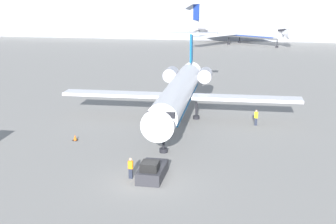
{
  "coord_description": "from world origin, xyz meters",
  "views": [
    {
      "loc": [
        8.25,
        -34.42,
        15.17
      ],
      "look_at": [
        0.0,
        9.14,
        3.59
      ],
      "focal_mm": 50.0,
      "sensor_mm": 36.0,
      "label": 1
    }
  ],
  "objects": [
    {
      "name": "airplane_parked_far_left",
      "position": [
        2.67,
        103.22,
        4.06
      ],
      "size": [
        32.15,
        33.91,
        11.27
      ],
      "color": "silver",
      "rests_on": "ground"
    },
    {
      "name": "worker_by_wing",
      "position": [
        8.57,
        18.51,
        0.98
      ],
      "size": [
        0.4,
        0.26,
        1.85
      ],
      "color": "#232838",
      "rests_on": "ground"
    },
    {
      "name": "pushback_tug",
      "position": [
        0.2,
        1.03,
        0.62
      ],
      "size": [
        1.99,
        4.05,
        1.7
      ],
      "color": "#2D2D33",
      "rests_on": "ground"
    },
    {
      "name": "worker_near_tug",
      "position": [
        -1.54,
        0.6,
        0.94
      ],
      "size": [
        0.4,
        0.25,
        1.78
      ],
      "color": "#232838",
      "rests_on": "ground"
    },
    {
      "name": "terminal_building",
      "position": [
        0.0,
        120.0,
        7.06
      ],
      "size": [
        180.0,
        16.8,
        14.06
      ],
      "color": "#9EA3AD",
      "rests_on": "ground"
    },
    {
      "name": "traffic_cone_left",
      "position": [
        -9.88,
        9.31,
        0.29
      ],
      "size": [
        0.51,
        0.51,
        0.62
      ],
      "color": "black",
      "rests_on": "ground"
    },
    {
      "name": "airplane_main",
      "position": [
        -0.51,
        19.18,
        3.59
      ],
      "size": [
        28.63,
        29.43,
        9.3
      ],
      "color": "white",
      "rests_on": "ground"
    },
    {
      "name": "ground_plane",
      "position": [
        0.0,
        0.0,
        0.0
      ],
      "size": [
        600.0,
        600.0,
        0.0
      ],
      "primitive_type": "plane",
      "color": "gray"
    }
  ]
}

